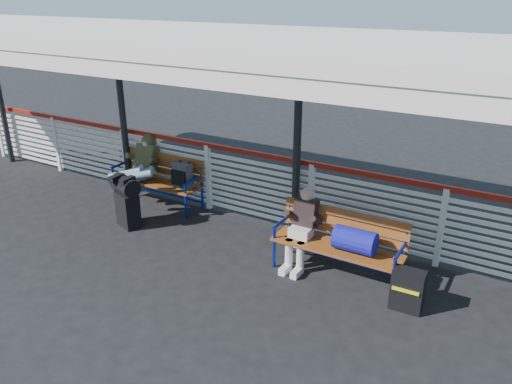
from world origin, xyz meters
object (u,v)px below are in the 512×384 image
Objects in this scene: bench_right at (347,239)px; traveler_man at (137,170)px; luggage_stack at (127,199)px; companion_person at (302,228)px; bench_left at (165,175)px; suitcase_side at (407,290)px.

traveler_man is (-4.06, 0.33, 0.14)m from bench_right.
luggage_stack is 3.07m from companion_person.
bench_left is 3.32× the size of suitcase_side.
companion_person is at bearing -179.03° from bench_right.
companion_person is at bearing 167.88° from suitcase_side.
bench_right is (3.72, 0.32, 0.11)m from luggage_stack.
bench_right is at bearing 24.27° from luggage_stack.
luggage_stack is 4.65m from suitcase_side.
bench_left reaches higher than luggage_stack.
bench_right is at bearing 160.10° from suitcase_side.
bench_left and bench_right have the same top height.
traveler_man is (-0.33, -0.36, 0.14)m from bench_left.
suitcase_side is at bearing 19.49° from luggage_stack.
suitcase_side is (4.66, -1.00, -0.32)m from bench_left.
luggage_stack reaches higher than suitcase_side.
suitcase_side is at bearing -18.31° from bench_right.
bench_right is at bearing -4.67° from traveler_man.
companion_person is at bearing 25.12° from luggage_stack.
traveler_man reaches higher than bench_right.
suitcase_side is at bearing -7.31° from traveler_man.
bench_right is 0.67m from companion_person.
bench_left is 1.15× the size of traveler_man.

